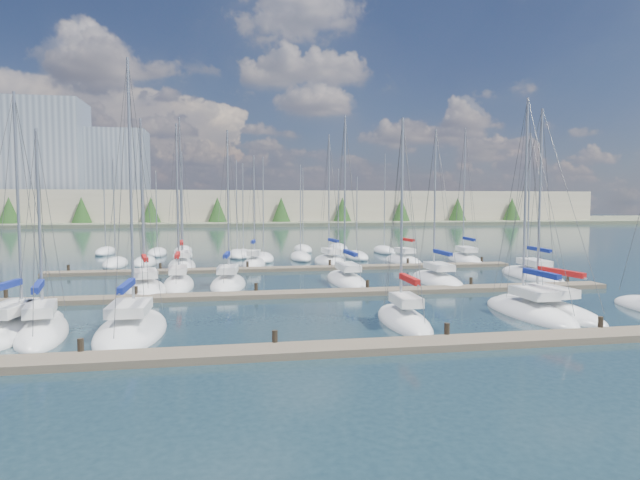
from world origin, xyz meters
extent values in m
plane|color=#1D323B|center=(0.00, 60.00, 0.00)|extent=(400.00, 400.00, 0.00)
cube|color=#6B5E4C|center=(0.00, 2.00, 0.15)|extent=(44.00, 1.80, 0.35)
cylinder|color=#2D261C|center=(-12.00, 2.90, 0.30)|extent=(0.26, 0.26, 1.10)
cylinder|color=#2D261C|center=(-4.00, 2.90, 0.30)|extent=(0.26, 0.26, 1.10)
cylinder|color=#2D261C|center=(4.00, 2.90, 0.30)|extent=(0.26, 0.26, 1.10)
cylinder|color=#2D261C|center=(12.00, 2.90, 0.30)|extent=(0.26, 0.26, 1.10)
cube|color=#6B5E4C|center=(0.00, 16.00, 0.15)|extent=(44.00, 1.80, 0.35)
cylinder|color=#2D261C|center=(-20.00, 16.90, 0.30)|extent=(0.26, 0.26, 1.10)
cylinder|color=#2D261C|center=(-12.00, 16.90, 0.30)|extent=(0.26, 0.26, 1.10)
cylinder|color=#2D261C|center=(-4.00, 16.90, 0.30)|extent=(0.26, 0.26, 1.10)
cylinder|color=#2D261C|center=(4.00, 16.90, 0.30)|extent=(0.26, 0.26, 1.10)
cylinder|color=#2D261C|center=(12.00, 16.90, 0.30)|extent=(0.26, 0.26, 1.10)
cylinder|color=#2D261C|center=(20.00, 16.90, 0.30)|extent=(0.26, 0.26, 1.10)
cube|color=#6B5E4C|center=(0.00, 30.00, 0.15)|extent=(44.00, 1.80, 0.35)
cylinder|color=#2D261C|center=(-20.00, 30.90, 0.30)|extent=(0.26, 0.26, 1.10)
cylinder|color=#2D261C|center=(-12.00, 30.90, 0.30)|extent=(0.26, 0.26, 1.10)
cylinder|color=#2D261C|center=(-4.00, 30.90, 0.30)|extent=(0.26, 0.26, 1.10)
cylinder|color=#2D261C|center=(4.00, 30.90, 0.30)|extent=(0.26, 0.26, 1.10)
cylinder|color=#2D261C|center=(12.00, 30.90, 0.30)|extent=(0.26, 0.26, 1.10)
cylinder|color=#2D261C|center=(20.00, 30.90, 0.30)|extent=(0.26, 0.26, 1.10)
ellipsoid|color=white|center=(4.93, 35.22, 0.05)|extent=(3.40, 8.71, 1.60)
cube|color=black|center=(4.93, 35.22, 0.05)|extent=(1.74, 4.19, 0.12)
cube|color=silver|center=(4.96, 34.79, 1.35)|extent=(1.76, 3.09, 0.50)
cylinder|color=#9EA0A5|center=(4.89, 35.90, 7.37)|extent=(0.14, 0.14, 12.54)
cylinder|color=#9EA0A5|center=(5.00, 34.11, 2.40)|extent=(0.33, 3.59, 0.10)
cube|color=navy|center=(5.00, 34.11, 2.52)|extent=(0.51, 3.31, 0.30)
ellipsoid|color=white|center=(-10.68, 7.10, 0.05)|extent=(3.28, 8.65, 1.60)
cube|color=silver|center=(-10.69, 6.66, 1.35)|extent=(1.79, 3.03, 0.50)
cylinder|color=#9EA0A5|center=(-10.68, 7.79, 7.31)|extent=(0.14, 0.14, 12.41)
cylinder|color=#9EA0A5|center=(-10.69, 5.97, 2.40)|extent=(0.12, 3.62, 0.10)
cube|color=navy|center=(-10.69, 5.97, 2.52)|extent=(0.32, 3.33, 0.30)
ellipsoid|color=white|center=(-11.88, 20.06, 0.05)|extent=(4.51, 8.30, 1.60)
cube|color=black|center=(-11.88, 20.06, 0.05)|extent=(2.28, 4.01, 0.12)
cube|color=silver|center=(-11.81, 19.67, 1.35)|extent=(2.17, 3.03, 0.50)
cylinder|color=#9EA0A5|center=(-12.01, 20.67, 6.80)|extent=(0.14, 0.14, 11.40)
cylinder|color=#9EA0A5|center=(-11.68, 19.05, 2.40)|extent=(0.76, 3.26, 0.10)
cube|color=#9E1111|center=(-11.68, 19.05, 2.52)|extent=(0.90, 3.04, 0.30)
ellipsoid|color=white|center=(-10.36, 34.68, 0.05)|extent=(3.39, 8.99, 1.60)
cube|color=black|center=(-10.36, 34.68, 0.05)|extent=(1.74, 4.32, 0.12)
cube|color=silver|center=(-10.32, 34.24, 1.35)|extent=(1.72, 3.19, 0.50)
cylinder|color=#9EA0A5|center=(-10.42, 35.38, 8.02)|extent=(0.14, 0.14, 13.84)
cylinder|color=#9EA0A5|center=(-10.26, 33.54, 2.40)|extent=(0.41, 3.69, 0.10)
cube|color=#9E1111|center=(-10.26, 33.54, 2.52)|extent=(0.59, 3.41, 0.30)
ellipsoid|color=white|center=(10.71, 20.31, 0.05)|extent=(2.99, 8.71, 1.60)
cube|color=maroon|center=(10.71, 20.31, 0.05)|extent=(1.55, 4.18, 0.12)
cube|color=silver|center=(10.70, 19.88, 1.35)|extent=(1.61, 3.06, 0.50)
cylinder|color=#9EA0A5|center=(10.72, 21.01, 6.71)|extent=(0.14, 0.14, 11.22)
cylinder|color=#9EA0A5|center=(10.69, 19.19, 2.40)|extent=(0.17, 3.64, 0.10)
cube|color=navy|center=(10.69, 19.19, 2.52)|extent=(0.36, 3.35, 0.30)
ellipsoid|color=white|center=(20.01, 34.81, 0.05)|extent=(4.14, 9.86, 1.60)
cube|color=black|center=(20.01, 34.81, 0.05)|extent=(2.10, 4.75, 0.12)
cube|color=silver|center=(19.94, 34.34, 1.35)|extent=(2.00, 3.53, 0.50)
cylinder|color=#9EA0A5|center=(20.12, 35.57, 7.87)|extent=(0.14, 0.14, 13.55)
cylinder|color=#9EA0A5|center=(19.83, 33.58, 2.40)|extent=(0.68, 3.99, 0.10)
cube|color=navy|center=(19.83, 33.58, 2.52)|extent=(0.83, 3.70, 0.30)
ellipsoid|color=white|center=(-9.63, 21.87, 0.05)|extent=(2.58, 8.11, 1.60)
cube|color=silver|center=(-9.62, 21.47, 1.35)|extent=(1.36, 2.86, 0.50)
cylinder|color=#9EA0A5|center=(-9.66, 22.51, 6.79)|extent=(0.14, 0.14, 11.38)
cylinder|color=#9EA0A5|center=(-9.59, 20.83, 2.40)|extent=(0.23, 3.37, 0.10)
cube|color=#9E1111|center=(-9.59, 20.83, 2.52)|extent=(0.42, 3.11, 0.30)
ellipsoid|color=white|center=(-3.18, 34.44, 0.05)|extent=(3.13, 6.45, 1.60)
cube|color=silver|center=(-3.22, 34.14, 1.35)|extent=(1.54, 2.32, 0.50)
cylinder|color=#9EA0A5|center=(-3.11, 34.93, 6.15)|extent=(0.14, 0.14, 10.11)
cylinder|color=#9EA0A5|center=(-3.30, 33.65, 2.40)|extent=(0.48, 2.59, 0.10)
cube|color=navy|center=(-3.30, 33.65, 2.52)|extent=(0.65, 2.41, 0.30)
ellipsoid|color=white|center=(11.00, 7.53, 0.05)|extent=(2.78, 8.29, 1.60)
cube|color=silver|center=(11.01, 7.12, 1.35)|extent=(1.50, 2.91, 0.50)
cylinder|color=#9EA0A5|center=(10.99, 8.19, 6.75)|extent=(0.14, 0.14, 11.30)
cylinder|color=#9EA0A5|center=(11.02, 6.46, 2.40)|extent=(0.15, 3.46, 0.10)
cube|color=navy|center=(11.02, 6.46, 2.52)|extent=(0.35, 3.19, 0.30)
ellipsoid|color=white|center=(3.51, 21.43, 0.05)|extent=(2.63, 9.43, 1.60)
cube|color=silver|center=(3.51, 20.96, 1.35)|extent=(1.43, 3.30, 0.50)
cylinder|color=#9EA0A5|center=(3.50, 22.18, 7.26)|extent=(0.14, 0.14, 12.32)
cylinder|color=#9EA0A5|center=(3.52, 20.20, 2.40)|extent=(0.13, 3.95, 0.10)
cube|color=navy|center=(3.52, 20.20, 2.52)|extent=(0.33, 3.64, 0.30)
ellipsoid|color=white|center=(-5.88, 21.30, 0.05)|extent=(3.33, 7.70, 1.60)
cube|color=maroon|center=(-5.88, 21.30, 0.05)|extent=(1.70, 3.71, 0.12)
cube|color=silver|center=(-5.91, 20.92, 1.35)|extent=(1.69, 2.75, 0.50)
cylinder|color=#9EA0A5|center=(-5.82, 21.89, 6.54)|extent=(0.14, 0.14, 10.88)
cylinder|color=#9EA0A5|center=(-5.97, 20.33, 2.40)|extent=(0.40, 3.14, 0.10)
cube|color=navy|center=(-5.97, 20.33, 2.52)|extent=(0.58, 2.91, 0.30)
ellipsoid|color=white|center=(12.79, 34.58, 0.05)|extent=(3.43, 7.44, 1.60)
cube|color=silver|center=(12.83, 34.22, 1.35)|extent=(1.70, 2.67, 0.50)
cylinder|color=#9EA0A5|center=(12.71, 35.15, 5.51)|extent=(0.14, 0.14, 8.82)
cylinder|color=#9EA0A5|center=(12.91, 33.65, 2.40)|extent=(0.49, 3.00, 0.10)
cube|color=#9E1111|center=(12.91, 33.65, 2.52)|extent=(0.65, 2.79, 0.30)
ellipsoid|color=white|center=(-14.93, 7.51, 0.05)|extent=(3.91, 7.94, 1.60)
cube|color=black|center=(-14.93, 7.51, 0.05)|extent=(1.97, 3.83, 0.12)
cube|color=silver|center=(-14.85, 7.14, 1.35)|extent=(1.83, 2.88, 0.50)
cylinder|color=#9EA0A5|center=(-15.06, 8.11, 5.55)|extent=(0.14, 0.14, 8.91)
cylinder|color=#9EA0A5|center=(-14.72, 6.55, 2.40)|extent=(0.77, 3.15, 0.10)
cube|color=navy|center=(-14.72, 6.55, 2.52)|extent=(0.91, 2.94, 0.30)
ellipsoid|color=white|center=(3.19, 6.64, 0.05)|extent=(2.37, 6.99, 1.60)
cube|color=black|center=(3.19, 6.64, 0.05)|extent=(1.22, 3.36, 0.12)
cube|color=silver|center=(3.18, 6.29, 1.35)|extent=(1.26, 2.46, 0.50)
cylinder|color=#9EA0A5|center=(3.21, 7.19, 5.99)|extent=(0.14, 0.14, 9.79)
cylinder|color=#9EA0A5|center=(3.17, 5.74, 2.40)|extent=(0.19, 2.91, 0.10)
cube|color=#9E1111|center=(3.17, 5.74, 2.52)|extent=(0.38, 2.68, 0.30)
ellipsoid|color=white|center=(-16.24, 7.85, 0.05)|extent=(3.88, 9.09, 1.60)
cube|color=maroon|center=(-16.24, 7.85, 0.05)|extent=(1.97, 4.38, 0.12)
cube|color=silver|center=(-16.31, 7.42, 1.35)|extent=(1.88, 3.26, 0.50)
cylinder|color=#9EA0A5|center=(-16.14, 8.55, 6.46)|extent=(0.14, 0.14, 10.73)
cylinder|color=#9EA0A5|center=(-16.41, 6.72, 2.40)|extent=(0.62, 3.67, 0.10)
cube|color=navy|center=(-16.41, 6.72, 2.52)|extent=(0.78, 3.41, 0.30)
ellipsoid|color=white|center=(19.90, 21.71, 0.05)|extent=(3.67, 9.76, 1.60)
cube|color=silver|center=(19.87, 21.23, 1.35)|extent=(1.88, 3.46, 0.50)
cylinder|color=#9EA0A5|center=(19.96, 22.47, 6.75)|extent=(0.14, 0.14, 11.30)
cylinder|color=#9EA0A5|center=(19.81, 20.47, 2.40)|extent=(0.40, 4.01, 0.10)
cube|color=navy|center=(19.81, 20.47, 2.52)|extent=(0.58, 3.71, 0.30)
ellipsoid|color=white|center=(12.35, 8.04, 0.05)|extent=(3.68, 9.10, 1.60)
cube|color=black|center=(12.35, 8.04, 0.05)|extent=(1.86, 4.38, 0.12)
cube|color=silver|center=(12.41, 7.60, 1.35)|extent=(1.78, 3.25, 0.50)
cylinder|color=#9EA0A5|center=(12.25, 8.74, 6.50)|extent=(0.14, 0.14, 10.81)
cylinder|color=#9EA0A5|center=(12.51, 6.90, 2.40)|extent=(0.62, 3.69, 0.10)
cube|color=#9E1111|center=(12.51, 6.90, 2.52)|extent=(0.77, 3.43, 0.30)
cylinder|color=#9EA0A5|center=(-20.75, 49.89, 6.50)|extent=(0.12, 0.12, 11.20)
ellipsoid|color=white|center=(-20.75, 49.89, 0.25)|extent=(2.20, 6.40, 1.40)
cylinder|color=#9EA0A5|center=(-3.94, 43.45, 5.97)|extent=(0.12, 0.12, 10.14)
ellipsoid|color=white|center=(-3.94, 43.45, 0.25)|extent=(2.20, 6.40, 1.40)
cylinder|color=#9EA0A5|center=(-4.68, 43.24, 6.14)|extent=(0.12, 0.12, 10.49)
ellipsoid|color=white|center=(-4.68, 43.24, 0.25)|extent=(2.20, 6.40, 1.40)
cylinder|color=#9EA0A5|center=(9.07, 50.53, 5.93)|extent=(0.12, 0.12, 10.06)
ellipsoid|color=white|center=(9.07, 50.53, 0.25)|extent=(2.20, 6.40, 1.40)
cylinder|color=#9EA0A5|center=(-14.23, 47.33, 5.60)|extent=(0.12, 0.12, 9.39)
ellipsoid|color=white|center=(-14.23, 47.33, 0.25)|extent=(2.20, 6.40, 1.40)
cylinder|color=#9EA0A5|center=(-16.97, 36.19, 5.83)|extent=(0.12, 0.12, 9.85)
ellipsoid|color=white|center=(-16.97, 36.19, 0.25)|extent=(2.20, 6.40, 1.40)
cylinder|color=#9EA0A5|center=(-14.23, 36.83, 5.55)|extent=(0.12, 0.12, 9.30)
ellipsoid|color=white|center=(-14.23, 36.83, 0.25)|extent=(2.20, 6.40, 1.40)
cylinder|color=#9EA0A5|center=(13.97, 45.41, 6.74)|extent=(0.12, 0.12, 11.68)
ellipsoid|color=white|center=(13.97, 45.41, 0.25)|extent=(2.20, 6.40, 1.40)
cylinder|color=#9EA0A5|center=(2.31, 39.32, 5.78)|extent=(0.12, 0.12, 9.76)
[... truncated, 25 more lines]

